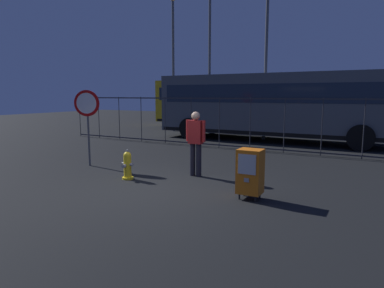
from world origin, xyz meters
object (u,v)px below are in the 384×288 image
stop_sign (87,112)px  bus_near (274,103)px  bus_far (238,101)px  street_light_far_right (173,55)px  street_light_near_right (266,43)px  street_light_near_left (210,43)px  pedestrian (196,140)px  fire_hydrant (127,165)px  newspaper_box_primary (250,171)px

stop_sign → bus_near: size_ratio=0.21×
bus_far → street_light_far_right: 4.92m
stop_sign → street_light_far_right: 10.32m
bus_near → street_light_near_right: 2.75m
stop_sign → street_light_near_left: street_light_near_left is taller
pedestrian → bus_near: bus_near is taller
fire_hydrant → pedestrian: (1.34, 1.11, 0.60)m
newspaper_box_primary → bus_far: size_ratio=0.10×
bus_far → street_light_near_right: 5.93m
newspaper_box_primary → bus_far: bearing=112.3°
pedestrian → bus_far: bearing=106.5°
pedestrian → street_light_near_left: bearing=114.1°
stop_sign → street_light_near_left: (-0.85, 9.84, 3.25)m
stop_sign → bus_far: bearing=91.1°
bus_far → bus_near: bearing=-54.1°
bus_far → street_light_far_right: street_light_far_right is taller
newspaper_box_primary → stop_sign: size_ratio=0.46×
stop_sign → bus_near: 8.74m
fire_hydrant → street_light_near_left: size_ratio=0.09×
bus_far → street_light_near_left: street_light_near_left is taller
newspaper_box_primary → bus_far: 14.61m
newspaper_box_primary → pedestrian: pedestrian is taller
bus_far → street_light_near_left: bearing=-103.4°
street_light_near_left → street_light_near_right: bearing=-22.9°
street_light_far_right → street_light_near_right: bearing=-11.7°
fire_hydrant → street_light_far_right: (-5.00, 10.22, 3.98)m
street_light_near_right → stop_sign: bearing=-108.3°
street_light_near_left → pedestrian: bearing=-65.9°
pedestrian → bus_near: bearing=91.0°
stop_sign → bus_far: (-0.25, 12.67, 0.11)m
street_light_far_right → newspaper_box_primary: bearing=-51.4°
fire_hydrant → street_light_near_left: street_light_near_left is taller
fire_hydrant → stop_sign: (-2.04, 0.72, 1.25)m
newspaper_box_primary → stop_sign: (-5.27, 0.81, 1.03)m
stop_sign → bus_far: 12.67m
stop_sign → street_light_near_left: 10.40m
fire_hydrant → street_light_near_right: (0.71, 9.04, 4.05)m
fire_hydrant → street_light_near_right: bearing=85.5°
newspaper_box_primary → street_light_near_right: bearing=105.4°
bus_near → street_light_near_right: bearing=157.1°
bus_near → newspaper_box_primary: bearing=-77.0°
stop_sign → pedestrian: stop_sign is taller
bus_near → bus_far: 5.74m
stop_sign → bus_near: bus_near is taller
newspaper_box_primary → bus_near: bus_near is taller
fire_hydrant → street_light_near_left: bearing=105.3°
stop_sign → street_light_near_right: 9.20m
newspaper_box_primary → stop_sign: bearing=171.2°
street_light_near_left → newspaper_box_primary: bearing=-60.1°
bus_near → pedestrian: bearing=-88.9°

